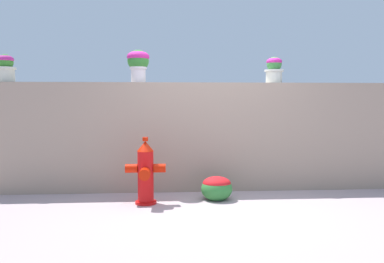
{
  "coord_description": "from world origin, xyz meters",
  "views": [
    {
      "loc": [
        -0.63,
        -4.63,
        1.34
      ],
      "look_at": [
        -0.27,
        0.83,
        0.89
      ],
      "focal_mm": 35.55,
      "sensor_mm": 36.0,
      "label": 1
    }
  ],
  "objects_px": {
    "potted_plant_2": "(274,69)",
    "fire_hydrant": "(146,173)",
    "flower_bush_left": "(217,187)",
    "potted_plant_0": "(6,67)",
    "potted_plant_1": "(138,62)"
  },
  "relations": [
    {
      "from": "potted_plant_2",
      "to": "fire_hydrant",
      "type": "bearing_deg",
      "value": -157.19
    },
    {
      "from": "potted_plant_2",
      "to": "flower_bush_left",
      "type": "bearing_deg",
      "value": -145.48
    },
    {
      "from": "potted_plant_0",
      "to": "potted_plant_1",
      "type": "bearing_deg",
      "value": -1.23
    },
    {
      "from": "potted_plant_2",
      "to": "flower_bush_left",
      "type": "distance_m",
      "value": 2.0
    },
    {
      "from": "potted_plant_0",
      "to": "potted_plant_2",
      "type": "xyz_separation_m",
      "value": [
        3.92,
        -0.0,
        -0.0
      ]
    },
    {
      "from": "potted_plant_2",
      "to": "potted_plant_0",
      "type": "bearing_deg",
      "value": 179.98
    },
    {
      "from": "potted_plant_0",
      "to": "potted_plant_1",
      "type": "xyz_separation_m",
      "value": [
        1.9,
        -0.04,
        0.08
      ]
    },
    {
      "from": "potted_plant_0",
      "to": "flower_bush_left",
      "type": "xyz_separation_m",
      "value": [
        2.98,
        -0.65,
        -1.65
      ]
    },
    {
      "from": "fire_hydrant",
      "to": "flower_bush_left",
      "type": "height_order",
      "value": "fire_hydrant"
    },
    {
      "from": "potted_plant_1",
      "to": "potted_plant_2",
      "type": "xyz_separation_m",
      "value": [
        2.03,
        0.04,
        -0.08
      ]
    },
    {
      "from": "potted_plant_0",
      "to": "fire_hydrant",
      "type": "bearing_deg",
      "value": -21.43
    },
    {
      "from": "potted_plant_2",
      "to": "flower_bush_left",
      "type": "relative_size",
      "value": 0.93
    },
    {
      "from": "potted_plant_1",
      "to": "potted_plant_2",
      "type": "distance_m",
      "value": 2.03
    },
    {
      "from": "potted_plant_1",
      "to": "potted_plant_2",
      "type": "relative_size",
      "value": 1.21
    },
    {
      "from": "fire_hydrant",
      "to": "flower_bush_left",
      "type": "xyz_separation_m",
      "value": [
        0.95,
        0.15,
        -0.23
      ]
    }
  ]
}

